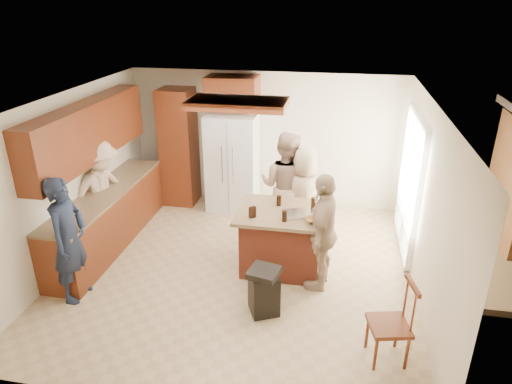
% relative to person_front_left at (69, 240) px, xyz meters
% --- Properties ---
extents(person_front_left, '(0.46, 0.63, 1.72)m').
position_rel_person_front_left_xyz_m(person_front_left, '(0.00, 0.00, 0.00)').
color(person_front_left, '#1A2235').
rests_on(person_front_left, ground).
extents(person_behind_left, '(0.99, 0.75, 1.82)m').
position_rel_person_front_left_xyz_m(person_behind_left, '(2.53, 2.15, 0.05)').
color(person_behind_left, tan).
rests_on(person_behind_left, ground).
extents(person_behind_right, '(0.87, 0.65, 1.62)m').
position_rel_person_front_left_xyz_m(person_behind_right, '(2.85, 2.00, -0.05)').
color(person_behind_right, tan).
rests_on(person_behind_right, ground).
extents(person_side_right, '(0.63, 1.04, 1.67)m').
position_rel_person_front_left_xyz_m(person_side_right, '(3.19, 0.86, -0.03)').
color(person_side_right, tan).
rests_on(person_side_right, ground).
extents(person_counter, '(0.92, 1.24, 1.74)m').
position_rel_person_front_left_xyz_m(person_counter, '(-0.30, 1.45, 0.01)').
color(person_counter, tan).
rests_on(person_counter, ground).
extents(left_cabinetry, '(0.64, 3.00, 2.30)m').
position_rel_person_front_left_xyz_m(left_cabinetry, '(-0.27, 1.39, 0.10)').
color(left_cabinetry, maroon).
rests_on(left_cabinetry, ground).
extents(back_wall_units, '(1.80, 0.60, 2.45)m').
position_rel_person_front_left_xyz_m(back_wall_units, '(0.64, 3.19, 0.52)').
color(back_wall_units, maroon).
rests_on(back_wall_units, ground).
extents(refrigerator, '(0.90, 0.76, 1.80)m').
position_rel_person_front_left_xyz_m(refrigerator, '(1.43, 3.11, 0.04)').
color(refrigerator, white).
rests_on(refrigerator, ground).
extents(kitchen_island, '(1.28, 1.03, 0.93)m').
position_rel_person_front_left_xyz_m(kitchen_island, '(2.60, 1.19, -0.39)').
color(kitchen_island, '#A7422B').
rests_on(kitchen_island, ground).
extents(island_items, '(1.02, 0.63, 0.15)m').
position_rel_person_front_left_xyz_m(island_items, '(2.78, 1.07, 0.11)').
color(island_items, silver).
rests_on(island_items, kitchen_island).
extents(trash_bin, '(0.45, 0.45, 0.63)m').
position_rel_person_front_left_xyz_m(trash_bin, '(2.52, 0.12, -0.54)').
color(trash_bin, black).
rests_on(trash_bin, ground).
extents(spindle_chair, '(0.50, 0.50, 0.99)m').
position_rel_person_front_left_xyz_m(spindle_chair, '(4.01, -0.43, -0.41)').
color(spindle_chair, maroon).
rests_on(spindle_chair, ground).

